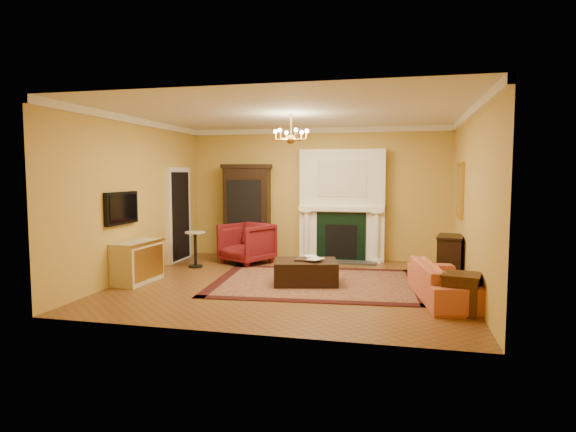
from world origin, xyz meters
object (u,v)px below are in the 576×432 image
(china_cabinet, at_px, (247,213))
(console_table, at_px, (450,259))
(coral_sofa, at_px, (444,276))
(wingback_armchair, at_px, (247,241))
(leather_ottoman, at_px, (306,272))
(end_table, at_px, (461,295))
(commode, at_px, (137,262))
(pedestal_table, at_px, (195,247))

(china_cabinet, relative_size, console_table, 2.61)
(coral_sofa, xyz_separation_m, console_table, (0.22, 1.50, 0.01))
(wingback_armchair, bearing_deg, console_table, 17.85)
(china_cabinet, distance_m, wingback_armchair, 0.97)
(china_cabinet, height_order, leather_ottoman, china_cabinet)
(end_table, bearing_deg, leather_ottoman, 152.41)
(end_table, bearing_deg, console_table, 88.44)
(console_table, relative_size, leather_ottoman, 0.73)
(leather_ottoman, bearing_deg, china_cabinet, 114.53)
(china_cabinet, xyz_separation_m, wingback_armchair, (0.23, -0.76, -0.56))
(console_table, bearing_deg, coral_sofa, -89.20)
(commode, xyz_separation_m, end_table, (5.45, -0.74, -0.10))
(console_table, bearing_deg, leather_ottoman, -150.85)
(commode, bearing_deg, china_cabinet, 72.46)
(commode, bearing_deg, pedestal_table, 77.42)
(wingback_armchair, relative_size, end_table, 1.79)
(wingback_armchair, relative_size, commode, 0.96)
(china_cabinet, height_order, coral_sofa, china_cabinet)
(commode, bearing_deg, coral_sofa, 2.59)
(pedestal_table, bearing_deg, console_table, -1.10)
(wingback_armchair, xyz_separation_m, console_table, (4.16, -0.77, -0.09))
(pedestal_table, bearing_deg, wingback_armchair, 36.55)
(coral_sofa, bearing_deg, end_table, -176.20)
(coral_sofa, bearing_deg, leather_ottoman, 66.39)
(china_cabinet, bearing_deg, wingback_armchair, -78.04)
(wingback_armchair, xyz_separation_m, end_table, (4.10, -2.97, -0.21))
(end_table, bearing_deg, china_cabinet, 139.28)
(coral_sofa, height_order, leather_ottoman, coral_sofa)
(wingback_armchair, distance_m, coral_sofa, 4.55)
(wingback_armchair, height_order, leather_ottoman, wingback_armchair)
(coral_sofa, bearing_deg, wingback_armchair, 50.74)
(coral_sofa, relative_size, console_table, 2.47)
(china_cabinet, xyz_separation_m, end_table, (4.33, -3.73, -0.77))
(end_table, bearing_deg, commode, 172.29)
(end_table, xyz_separation_m, console_table, (0.06, 2.20, 0.13))
(leather_ottoman, bearing_deg, pedestal_table, 145.53)
(china_cabinet, height_order, console_table, china_cabinet)
(wingback_armchair, height_order, coral_sofa, wingback_armchair)
(wingback_armchair, distance_m, pedestal_table, 1.13)
(console_table, distance_m, leather_ottoman, 2.69)
(coral_sofa, relative_size, leather_ottoman, 1.79)
(china_cabinet, distance_m, pedestal_table, 1.70)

